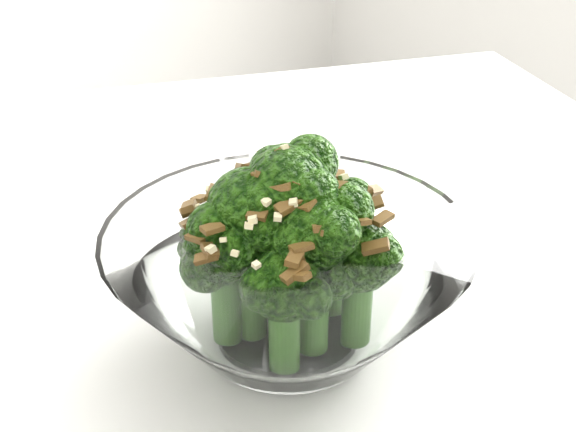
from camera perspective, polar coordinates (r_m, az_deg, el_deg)
broccoli_dish at (r=0.46m, az=0.02°, el=-4.11°), size 0.21×0.21×0.13m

